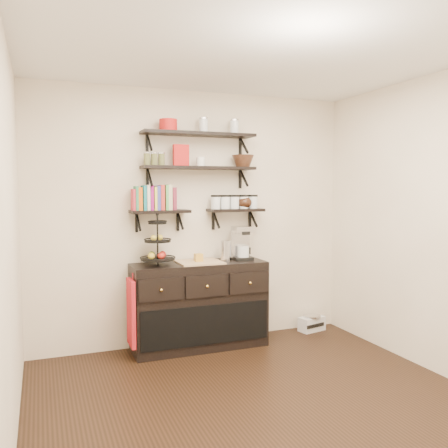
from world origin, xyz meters
TOP-DOWN VIEW (x-y plane):
  - floor at (0.00, 0.00)m, footprint 3.50×3.50m
  - ceiling at (0.00, 0.00)m, footprint 3.50×3.50m
  - back_wall at (0.00, 1.75)m, footprint 3.50×0.02m
  - left_wall at (-1.75, 0.00)m, footprint 0.02×3.50m
  - right_wall at (1.75, 0.00)m, footprint 0.02×3.50m
  - shelf_top at (0.00, 1.62)m, footprint 1.20×0.27m
  - shelf_mid at (0.00, 1.62)m, footprint 1.20×0.27m
  - shelf_low_left at (-0.42, 1.63)m, footprint 0.60×0.25m
  - shelf_low_right at (0.42, 1.63)m, footprint 0.60×0.25m
  - cookbooks at (-0.47, 1.63)m, footprint 0.43×0.15m
  - glass_canisters at (0.41, 1.63)m, footprint 0.54×0.10m
  - sideboard at (-0.04, 1.51)m, footprint 1.40×0.50m
  - fruit_stand at (-0.47, 1.52)m, footprint 0.34×0.34m
  - candle at (-0.04, 1.51)m, footprint 0.08×0.08m
  - coffee_maker at (0.46, 1.54)m, footprint 0.21×0.20m
  - thermal_carafe at (0.25, 1.49)m, footprint 0.11×0.11m
  - apron at (-0.77, 1.41)m, footprint 0.04×0.28m
  - radio at (1.38, 1.58)m, footprint 0.34×0.25m
  - recipe_box at (-0.20, 1.61)m, footprint 0.16×0.06m
  - walnut_bowl at (0.50, 1.61)m, footprint 0.24×0.24m
  - ramekins at (0.02, 1.61)m, footprint 0.09×0.09m
  - teapot at (0.53, 1.63)m, footprint 0.23×0.19m
  - red_pot at (-0.33, 1.61)m, footprint 0.18×0.18m

SIDE VIEW (x-z plane):
  - floor at x=0.00m, z-range 0.00..0.00m
  - radio at x=1.38m, z-range 0.00..0.18m
  - sideboard at x=-0.04m, z-range -0.01..0.91m
  - apron at x=-0.77m, z-range 0.14..0.79m
  - candle at x=-0.04m, z-range 0.92..1.00m
  - thermal_carafe at x=0.25m, z-range 0.90..1.12m
  - coffee_maker at x=0.46m, z-range 0.89..1.26m
  - fruit_stand at x=-0.47m, z-range 0.82..1.33m
  - back_wall at x=0.00m, z-range 0.00..2.70m
  - left_wall at x=-1.75m, z-range 0.00..2.70m
  - right_wall at x=1.75m, z-range 0.00..2.70m
  - shelf_low_left at x=-0.42m, z-range 1.31..1.54m
  - shelf_low_right at x=0.42m, z-range 1.31..1.54m
  - glass_canisters at x=0.41m, z-range 1.45..1.58m
  - teapot at x=0.53m, z-range 1.45..1.60m
  - cookbooks at x=-0.47m, z-range 1.44..1.70m
  - shelf_mid at x=0.00m, z-range 1.77..2.00m
  - ramekins at x=0.02m, z-range 1.90..2.00m
  - walnut_bowl at x=0.50m, z-range 1.90..2.03m
  - recipe_box at x=-0.20m, z-range 1.90..2.12m
  - shelf_top at x=0.00m, z-range 2.12..2.35m
  - red_pot at x=-0.33m, z-range 2.25..2.37m
  - ceiling at x=0.00m, z-range 2.69..2.71m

